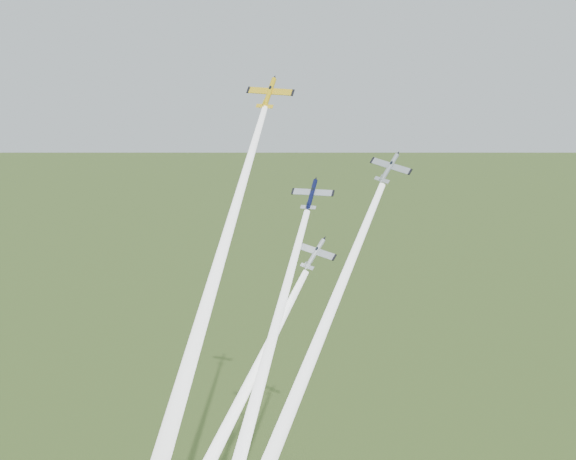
# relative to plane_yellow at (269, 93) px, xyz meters

# --- Properties ---
(plane_yellow) EXTENTS (9.94, 9.39, 7.13)m
(plane_yellow) POSITION_rel_plane_yellow_xyz_m (0.00, 0.00, 0.00)
(plane_yellow) COLOR yellow
(smoke_trail_yellow) EXTENTS (19.59, 44.09, 46.46)m
(smoke_trail_yellow) POSITION_rel_plane_yellow_xyz_m (9.11, -22.83, -24.59)
(smoke_trail_yellow) COLOR white
(plane_navy) EXTENTS (8.41, 7.55, 5.69)m
(plane_navy) POSITION_rel_plane_yellow_xyz_m (13.17, -5.44, -15.04)
(plane_navy) COLOR #0D123D
(smoke_trail_navy) EXTENTS (19.80, 51.12, 53.21)m
(smoke_trail_navy) POSITION_rel_plane_yellow_xyz_m (22.31, -31.87, -43.01)
(smoke_trail_navy) COLOR white
(plane_silver_right) EXTENTS (7.29, 6.27, 6.78)m
(plane_silver_right) POSITION_rel_plane_yellow_xyz_m (23.47, 0.37, -10.63)
(plane_silver_right) COLOR #A7B0B5
(smoke_trail_silver_right) EXTENTS (7.95, 50.57, 50.59)m
(smoke_trail_silver_right) POSITION_rel_plane_yellow_xyz_m (26.32, -26.13, -37.29)
(smoke_trail_silver_right) COLOR white
(plane_silver_low) EXTENTS (7.21, 5.52, 6.19)m
(plane_silver_low) POSITION_rel_plane_yellow_xyz_m (17.26, -9.97, -23.00)
(plane_silver_low) COLOR silver
(smoke_trail_silver_low) EXTENTS (3.23, 41.81, 41.78)m
(smoke_trail_silver_low) POSITION_rel_plane_yellow_xyz_m (17.62, -32.22, -45.25)
(smoke_trail_silver_low) COLOR white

